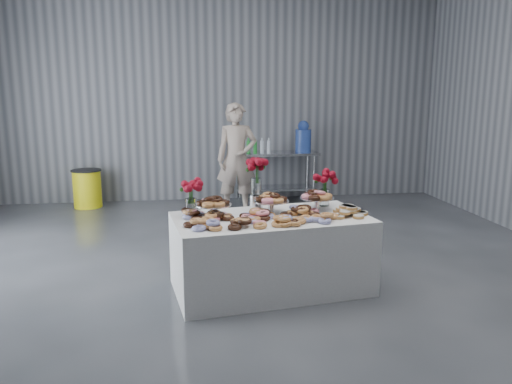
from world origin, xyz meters
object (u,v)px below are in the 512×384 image
Objects in this scene: water_jug at (303,138)px; person at (237,159)px; display_table at (271,253)px; prep_table at (275,168)px; trash_barrel at (87,188)px.

person reaches higher than water_jug.
prep_table is at bearing 79.35° from display_table.
display_table is 1.27× the size of prep_table.
water_jug reaches higher than trash_barrel.
water_jug is (1.25, 4.01, 0.77)m from display_table.
trash_barrel is at bearing 180.00° from water_jug.
person is (-0.02, 3.22, 0.52)m from display_table.
display_table is 4.09m from prep_table.
prep_table reaches higher than trash_barrel.
prep_table is at bearing 44.76° from person.
prep_table is at bearing 0.00° from trash_barrel.
prep_table reaches higher than display_table.
trash_barrel is at bearing 122.20° from display_table.
prep_table is 0.84× the size of person.
prep_table is (0.75, 4.01, 0.24)m from display_table.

